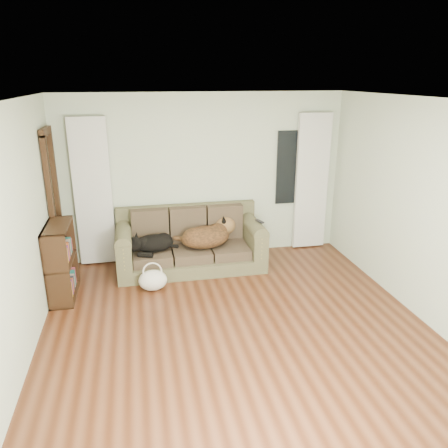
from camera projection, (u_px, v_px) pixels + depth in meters
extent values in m
plane|color=#441F0F|center=(240.00, 335.00, 5.01)|extent=(5.00, 5.00, 0.00)
plane|color=white|center=(243.00, 100.00, 4.18)|extent=(5.00, 5.00, 0.00)
cube|color=beige|center=(204.00, 177.00, 6.91)|extent=(4.50, 0.04, 2.60)
cube|color=beige|center=(13.00, 244.00, 4.16)|extent=(0.04, 5.00, 2.60)
cube|color=beige|center=(431.00, 215.00, 5.03)|extent=(0.04, 5.00, 2.60)
cube|color=silver|center=(93.00, 193.00, 6.56)|extent=(0.55, 0.08, 2.25)
cube|color=silver|center=(312.00, 182.00, 7.23)|extent=(0.55, 0.08, 2.25)
cube|color=black|center=(291.00, 168.00, 7.13)|extent=(0.50, 0.03, 1.20)
cube|color=black|center=(55.00, 208.00, 6.15)|extent=(0.07, 0.60, 2.10)
cube|color=brown|center=(191.00, 240.00, 6.64)|extent=(2.20, 0.95, 0.90)
ellipsoid|color=black|center=(152.00, 243.00, 6.45)|extent=(0.62, 0.46, 0.25)
ellipsoid|color=black|center=(208.00, 237.00, 6.66)|extent=(0.88, 0.69, 0.35)
cube|color=black|center=(260.00, 221.00, 6.62)|extent=(0.10, 0.17, 0.02)
ellipsoid|color=silver|center=(153.00, 279.00, 6.02)|extent=(0.47, 0.41, 0.29)
cube|color=black|center=(61.00, 261.00, 5.75)|extent=(0.32, 0.81, 1.01)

